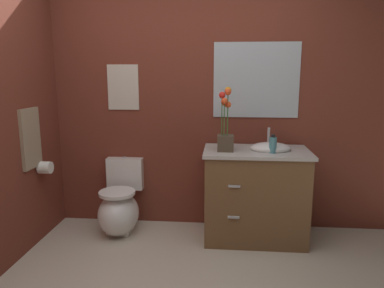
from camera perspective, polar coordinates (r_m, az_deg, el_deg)
wall_back at (r=3.52m, az=2.47°, el=6.80°), size 4.07×0.05×2.50m
toilet at (r=3.59m, az=-11.34°, el=-9.82°), size 0.38×0.59×0.69m
vanity_cabinet at (r=3.38m, az=9.99°, el=-7.73°), size 0.94×0.56×1.02m
flower_vase at (r=3.16m, az=5.33°, el=2.19°), size 0.14×0.14×0.56m
soap_bottle at (r=3.17m, az=12.65°, el=-0.08°), size 0.06×0.06×0.16m
wall_poster at (r=3.62m, az=-10.83°, el=8.79°), size 0.31×0.01×0.44m
wall_mirror at (r=3.49m, az=10.12°, el=9.89°), size 0.80×0.01×0.70m
hanging_towel at (r=3.40m, az=-24.15°, el=0.80°), size 0.03×0.28×0.52m
toilet_paper_roll at (r=3.52m, az=-22.18°, el=-3.46°), size 0.11×0.11×0.11m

